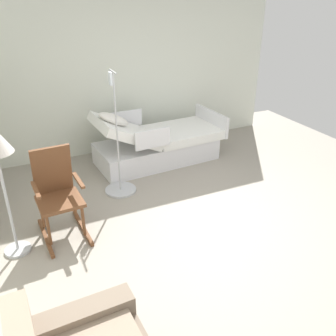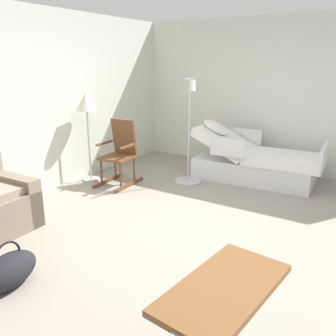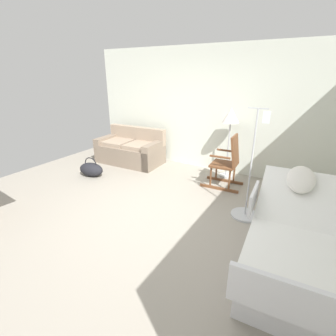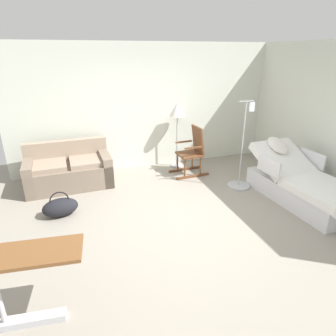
{
  "view_description": "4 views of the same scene",
  "coord_description": "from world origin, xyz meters",
  "px_view_note": "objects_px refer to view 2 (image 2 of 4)",
  "views": [
    {
      "loc": [
        -2.98,
        2.06,
        2.59
      ],
      "look_at": [
        0.26,
        0.57,
        0.83
      ],
      "focal_mm": 38.84,
      "sensor_mm": 36.0,
      "label": 1
    },
    {
      "loc": [
        -3.51,
        -1.94,
        1.93
      ],
      "look_at": [
        0.2,
        0.43,
        0.61
      ],
      "focal_mm": 37.87,
      "sensor_mm": 36.0,
      "label": 2
    },
    {
      "loc": [
        2.08,
        -2.79,
        2.13
      ],
      "look_at": [
        0.2,
        0.4,
        0.71
      ],
      "focal_mm": 26.64,
      "sensor_mm": 36.0,
      "label": 3
    },
    {
      "loc": [
        -1.59,
        -3.75,
        2.5
      ],
      "look_at": [
        -0.25,
        0.3,
        0.79
      ],
      "focal_mm": 31.1,
      "sensor_mm": 36.0,
      "label": 4
    }
  ],
  "objects_px": {
    "duffel_bag": "(9,270)",
    "rocking_chair": "(120,153)",
    "hospital_bed": "(254,163)",
    "iv_pole": "(188,168)",
    "floor_lamp": "(87,107)"
  },
  "relations": [
    {
      "from": "rocking_chair",
      "to": "duffel_bag",
      "type": "distance_m",
      "value": 2.91
    },
    {
      "from": "duffel_bag",
      "to": "rocking_chair",
      "type": "bearing_deg",
      "value": 19.82
    },
    {
      "from": "floor_lamp",
      "to": "iv_pole",
      "type": "relative_size",
      "value": 0.88
    },
    {
      "from": "rocking_chair",
      "to": "hospital_bed",
      "type": "bearing_deg",
      "value": -53.12
    },
    {
      "from": "duffel_bag",
      "to": "iv_pole",
      "type": "height_order",
      "value": "iv_pole"
    },
    {
      "from": "duffel_bag",
      "to": "hospital_bed",
      "type": "bearing_deg",
      "value": -11.26
    },
    {
      "from": "floor_lamp",
      "to": "hospital_bed",
      "type": "bearing_deg",
      "value": -56.86
    },
    {
      "from": "rocking_chair",
      "to": "iv_pole",
      "type": "relative_size",
      "value": 0.62
    },
    {
      "from": "duffel_bag",
      "to": "iv_pole",
      "type": "bearing_deg",
      "value": 1.01
    },
    {
      "from": "rocking_chair",
      "to": "floor_lamp",
      "type": "bearing_deg",
      "value": 107.59
    },
    {
      "from": "floor_lamp",
      "to": "iv_pole",
      "type": "xyz_separation_m",
      "value": [
        0.8,
        -1.44,
        -0.98
      ]
    },
    {
      "from": "hospital_bed",
      "to": "duffel_bag",
      "type": "height_order",
      "value": "hospital_bed"
    },
    {
      "from": "hospital_bed",
      "to": "duffel_bag",
      "type": "relative_size",
      "value": 3.57
    },
    {
      "from": "hospital_bed",
      "to": "iv_pole",
      "type": "height_order",
      "value": "iv_pole"
    },
    {
      "from": "hospital_bed",
      "to": "floor_lamp",
      "type": "xyz_separation_m",
      "value": [
        -1.51,
        2.31,
        0.93
      ]
    }
  ]
}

